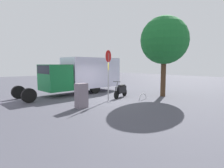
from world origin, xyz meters
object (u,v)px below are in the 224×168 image
box_truck_near (82,73)px  utility_cabinet (81,96)px  motorcycle (121,90)px  stop_sign (108,67)px  bike_rack_hoop (143,99)px  street_tree (164,41)px

box_truck_near → utility_cabinet: 5.43m
box_truck_near → utility_cabinet: bearing=53.8°
box_truck_near → motorcycle: box_truck_near is taller
stop_sign → utility_cabinet: bearing=10.2°
motorcycle → bike_rack_hoop: (-0.51, 1.58, -0.52)m
box_truck_near → stop_sign: stop_sign is taller
stop_sign → utility_cabinet: size_ratio=2.43×
motorcycle → street_tree: street_tree is taller
street_tree → bike_rack_hoop: bearing=-5.4°
street_tree → utility_cabinet: bearing=-8.6°
box_truck_near → stop_sign: size_ratio=2.62×
street_tree → bike_rack_hoop: 4.60m
box_truck_near → motorcycle: (-0.85, 3.62, -1.09)m
stop_sign → street_tree: 4.79m
stop_sign → bike_rack_hoop: bearing=149.4°
box_truck_near → bike_rack_hoop: bearing=102.7°
street_tree → utility_cabinet: street_tree is taller
street_tree → utility_cabinet: size_ratio=4.35×
stop_sign → bike_rack_hoop: stop_sign is taller
box_truck_near → bike_rack_hoop: size_ratio=10.03×
box_truck_near → bike_rack_hoop: (-1.36, 5.20, -1.61)m
utility_cabinet → stop_sign: bearing=-169.8°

